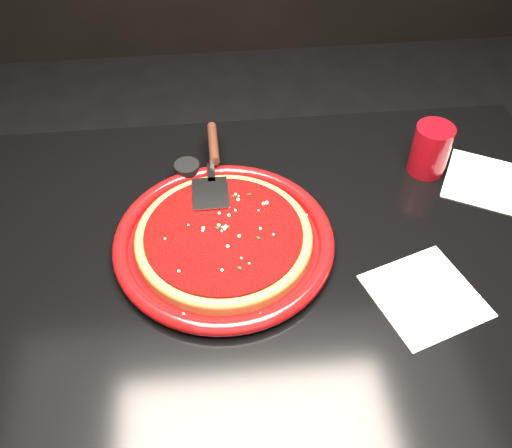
{
  "coord_description": "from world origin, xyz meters",
  "views": [
    {
      "loc": [
        -0.08,
        -0.64,
        1.52
      ],
      "look_at": [
        -0.01,
        0.06,
        0.77
      ],
      "focal_mm": 40.0,
      "sensor_mm": 36.0,
      "label": 1
    }
  ],
  "objects": [
    {
      "name": "ramekin",
      "position": [
        -0.13,
        0.22,
        0.77
      ],
      "size": [
        0.06,
        0.06,
        0.04
      ],
      "primitive_type": "cylinder",
      "rotation": [
        0.0,
        0.0,
        0.26
      ],
      "color": "black",
      "rests_on": "table"
    },
    {
      "name": "napkin_b",
      "position": [
        0.46,
        0.15,
        0.75
      ],
      "size": [
        0.2,
        0.2,
        0.0
      ],
      "primitive_type": "cube",
      "rotation": [
        0.0,
        0.0,
        -0.5
      ],
      "color": "white",
      "rests_on": "table"
    },
    {
      "name": "basil_flecks",
      "position": [
        -0.07,
        0.03,
        0.79
      ],
      "size": [
        0.25,
        0.25,
        0.0
      ],
      "primitive_type": null,
      "color": "black",
      "rests_on": "plate"
    },
    {
      "name": "pizza_crust_rim",
      "position": [
        -0.07,
        0.03,
        0.78
      ],
      "size": [
        0.36,
        0.36,
        0.02
      ],
      "primitive_type": "torus",
      "rotation": [
        0.0,
        0.0,
        0.16
      ],
      "color": "brown",
      "rests_on": "plate"
    },
    {
      "name": "cup",
      "position": [
        0.35,
        0.2,
        0.8
      ],
      "size": [
        0.1,
        0.1,
        0.1
      ],
      "primitive_type": "cylinder",
      "rotation": [
        0.0,
        0.0,
        0.38
      ],
      "color": "maroon",
      "rests_on": "table"
    },
    {
      "name": "pizza_server",
      "position": [
        -0.08,
        0.2,
        0.8
      ],
      "size": [
        0.08,
        0.28,
        0.02
      ],
      "primitive_type": null,
      "rotation": [
        0.0,
        0.0,
        0.0
      ],
      "color": "silver",
      "rests_on": "plate"
    },
    {
      "name": "floor",
      "position": [
        0.0,
        0.0,
        -0.01
      ],
      "size": [
        4.0,
        4.0,
        0.01
      ],
      "primitive_type": "cube",
      "color": "black",
      "rests_on": "ground"
    },
    {
      "name": "pizza_sauce",
      "position": [
        -0.07,
        0.03,
        0.78
      ],
      "size": [
        0.32,
        0.32,
        0.01
      ],
      "primitive_type": "cylinder",
      "rotation": [
        0.0,
        0.0,
        0.16
      ],
      "color": "#690A09",
      "rests_on": "plate"
    },
    {
      "name": "pizza_crust",
      "position": [
        -0.07,
        0.03,
        0.77
      ],
      "size": [
        0.36,
        0.36,
        0.02
      ],
      "primitive_type": "cylinder",
      "rotation": [
        0.0,
        0.0,
        0.16
      ],
      "color": "brown",
      "rests_on": "plate"
    },
    {
      "name": "napkin_a",
      "position": [
        0.25,
        -0.11,
        0.75
      ],
      "size": [
        0.21,
        0.21,
        0.0
      ],
      "primitive_type": "cube",
      "rotation": [
        0.0,
        0.0,
        0.33
      ],
      "color": "white",
      "rests_on": "table"
    },
    {
      "name": "plate",
      "position": [
        -0.07,
        0.03,
        0.76
      ],
      "size": [
        0.45,
        0.45,
        0.03
      ],
      "primitive_type": "cylinder",
      "rotation": [
        0.0,
        0.0,
        0.16
      ],
      "color": "maroon",
      "rests_on": "table"
    },
    {
      "name": "table",
      "position": [
        0.0,
        0.0,
        0.38
      ],
      "size": [
        1.2,
        0.8,
        0.75
      ],
      "primitive_type": "cube",
      "color": "black",
      "rests_on": "floor"
    },
    {
      "name": "parmesan_dusting",
      "position": [
        -0.07,
        0.03,
        0.79
      ],
      "size": [
        0.27,
        0.27,
        0.01
      ],
      "primitive_type": null,
      "color": "beige",
      "rests_on": "plate"
    }
  ]
}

